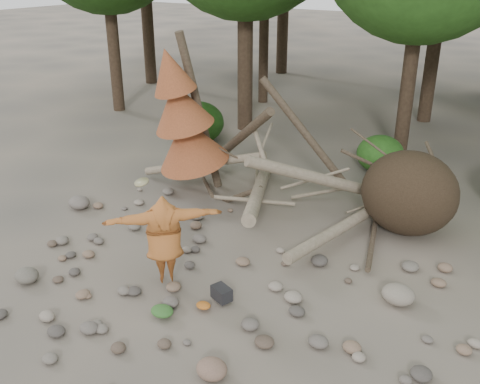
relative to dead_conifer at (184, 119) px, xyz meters
The scene contains 13 objects.
ground 5.05m from the dead_conifer, 47.26° to the right, with size 120.00×120.00×0.00m, color #514C44.
deadfall_pile 5.33m from the dead_conifer, ahead, with size 8.55×5.24×3.30m.
dead_conifer is the anchor object (origin of this frame).
bush_left 4.72m from the dead_conifer, 121.92° to the left, with size 1.80×1.80×1.44m, color #1E4713.
bush_mid 6.11m from the dead_conifer, 48.52° to the left, with size 1.40×1.40×1.12m, color #275A1A.
frisbee_thrower 4.56m from the dead_conifer, 57.94° to the right, with size 2.17×2.00×1.82m.
backpack 5.55m from the dead_conifer, 45.58° to the right, with size 0.38×0.26×0.26m, color black.
cloth_green 5.90m from the dead_conifer, 57.32° to the right, with size 0.43×0.36×0.16m, color #2D5B24.
cloth_orange 5.77m from the dead_conifer, 49.56° to the right, with size 0.28×0.23×0.10m, color #AE5D1D.
boulder_front_left 5.55m from the dead_conifer, 90.23° to the right, with size 0.49×0.44×0.29m, color #625C51.
boulder_front_right 7.38m from the dead_conifer, 49.70° to the right, with size 0.49×0.44×0.30m, color #7C5F4D.
boulder_mid_right 7.01m from the dead_conifer, 17.22° to the right, with size 0.62×0.56×0.37m, color gray.
boulder_mid_left 3.44m from the dead_conifer, 128.36° to the right, with size 0.56×0.51×0.34m, color #696059.
Camera 1 is at (5.24, -7.26, 5.88)m, focal length 40.00 mm.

